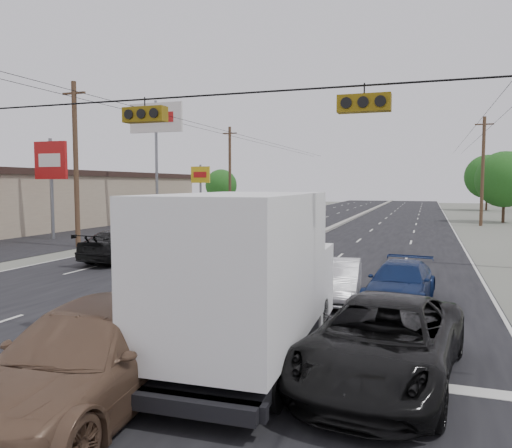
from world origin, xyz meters
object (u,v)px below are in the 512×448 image
object	(u,v)px
tree_right_mid	(505,179)
tan_sedan	(90,358)
utility_pole_left_c	(230,173)
oncoming_near	(126,246)
oncoming_far	(250,231)
queue_car_b	(338,281)
pole_sign_mid	(51,166)
tree_left_far	(221,185)
box_truck	(250,276)
queue_car_d	(400,284)
tree_right_far	(487,177)
red_sedan	(255,290)
utility_pole_right_c	(483,170)
pole_sign_far	(200,179)
utility_pole_left_b	(76,163)
pole_sign_billboard	(156,126)
black_suv	(383,342)
queue_car_a	(285,249)

from	to	relation	value
tree_right_mid	tan_sedan	bearing A→B (deg)	-104.70
utility_pole_left_c	oncoming_near	xyz separation A→B (m)	(6.09, -29.00, -4.31)
oncoming_far	queue_car_b	bearing A→B (deg)	122.32
pole_sign_mid	tree_left_far	xyz separation A→B (m)	(-5.00, 42.00, -1.40)
pole_sign_mid	box_truck	xyz separation A→B (m)	(21.20, -18.31, -3.24)
tan_sedan	queue_car_b	bearing A→B (deg)	69.72
queue_car_d	tree_right_far	bearing A→B (deg)	87.83
red_sedan	utility_pole_right_c	bearing A→B (deg)	68.56
tree_right_far	oncoming_far	distance (m)	52.13
pole_sign_far	tan_sedan	size ratio (longest dim) A/B	1.00
utility_pole_left_b	tan_sedan	size ratio (longest dim) A/B	1.67
tree_right_mid	tan_sedan	size ratio (longest dim) A/B	1.19
tan_sedan	oncoming_far	bearing A→B (deg)	99.35
tree_right_far	queue_car_d	distance (m)	64.65
red_sedan	queue_car_d	bearing A→B (deg)	21.23
box_truck	pole_sign_billboard	bearing A→B (deg)	121.61
tree_left_far	utility_pole_left_b	bearing A→B (deg)	-78.08
box_truck	tan_sedan	size ratio (longest dim) A/B	1.22
tree_left_far	tan_sedan	size ratio (longest dim) A/B	1.02
queue_car_d	oncoming_near	world-z (taller)	oncoming_near
pole_sign_mid	pole_sign_far	distance (m)	22.03
tree_right_mid	black_suv	xyz separation A→B (m)	(-8.00, -45.52, -3.54)
pole_sign_far	pole_sign_mid	bearing A→B (deg)	-92.60
pole_sign_mid	tree_left_far	bearing A→B (deg)	96.79
utility_pole_right_c	red_sedan	size ratio (longest dim) A/B	2.68
pole_sign_far	queue_car_b	distance (m)	40.11
utility_pole_left_b	queue_car_d	xyz separation A→B (m)	(19.50, -8.88, -4.44)
red_sedan	queue_car_a	xyz separation A→B (m)	(-1.43, 8.53, 0.15)
red_sedan	tree_right_far	bearing A→B (deg)	72.29
utility_pole_left_c	pole_sign_far	bearing A→B (deg)	-180.00
pole_sign_far	tree_right_far	size ratio (longest dim) A/B	0.74
utility_pole_left_b	utility_pole_right_c	distance (m)	35.36
utility_pole_left_b	queue_car_a	size ratio (longest dim) A/B	2.23
red_sedan	oncoming_far	distance (m)	19.20
oncoming_far	black_suv	bearing A→B (deg)	119.05
pole_sign_billboard	utility_pole_right_c	bearing A→B (deg)	23.96
queue_car_b	oncoming_near	distance (m)	12.45
pole_sign_billboard	tree_left_far	size ratio (longest dim) A/B	1.80
box_truck	black_suv	xyz separation A→B (m)	(2.80, -0.21, -1.08)
utility_pole_left_c	queue_car_a	xyz separation A→B (m)	(13.90, -27.53, -4.34)
queue_car_a	oncoming_far	distance (m)	10.82
queue_car_a	black_suv	bearing A→B (deg)	-74.32
red_sedan	oncoming_far	world-z (taller)	oncoming_far
utility_pole_left_b	queue_car_a	xyz separation A→B (m)	(13.90, -2.53, -4.34)
pole_sign_far	queue_car_b	bearing A→B (deg)	-58.26
queue_car_b	oncoming_near	bearing A→B (deg)	151.55
utility_pole_left_b	queue_car_d	bearing A→B (deg)	-24.48
utility_pole_left_b	pole_sign_mid	distance (m)	5.41
utility_pole_right_c	pole_sign_mid	distance (m)	36.80
queue_car_a	queue_car_d	size ratio (longest dim) A/B	0.97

